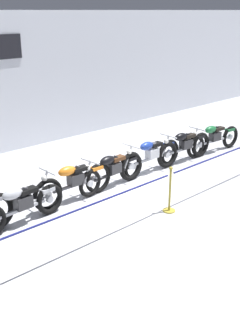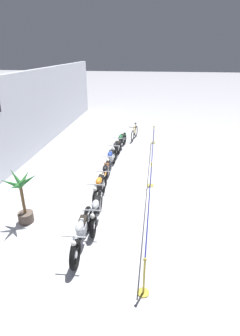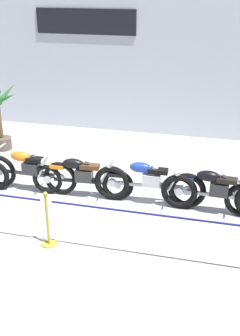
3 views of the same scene
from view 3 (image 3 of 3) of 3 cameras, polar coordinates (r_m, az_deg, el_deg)
name	(u,v)px [view 3 (image 3 of 3)]	position (r m, az deg, el deg)	size (l,w,h in m)	color
ground_plane	(75,212)	(8.65, -6.07, -5.89)	(120.00, 120.00, 0.00)	silver
back_wall	(131,62)	(12.59, 1.56, 14.20)	(28.00, 0.29, 4.20)	silver
motorcycle_orange_2	(29,170)	(9.43, -12.22, -0.30)	(2.21, 0.62, 0.96)	black
motorcycle_black_3	(81,177)	(9.01, -5.24, -1.21)	(2.24, 0.62, 0.92)	black
motorcycle_blue_4	(149,183)	(8.71, 3.89, -2.00)	(2.35, 0.62, 0.97)	black
motorcycle_black_5	(216,192)	(8.55, 12.84, -3.20)	(2.22, 0.62, 0.95)	black
potted_palm_left_of_row	(0,118)	(11.83, -15.95, 6.48)	(1.19, 1.08, 1.82)	brown
stanchion_mid_left	(48,227)	(7.54, -9.73, -7.89)	(0.28, 0.28, 1.05)	gold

